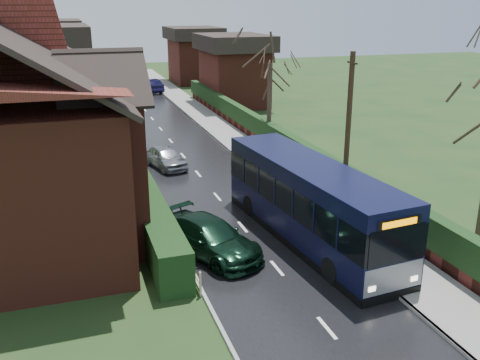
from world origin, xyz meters
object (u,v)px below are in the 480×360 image
object	(u,v)px
car_silver	(166,157)
bus_stop_sign	(372,218)
car_green	(210,237)
telegraph_pole	(348,128)
brick_house	(19,130)
bus	(310,203)

from	to	relation	value
car_silver	bus_stop_sign	size ratio (longest dim) A/B	1.23
car_silver	bus_stop_sign	distance (m)	15.65
bus_stop_sign	car_green	bearing A→B (deg)	137.93
car_silver	telegraph_pole	size ratio (longest dim) A/B	0.52
telegraph_pole	brick_house	bearing A→B (deg)	179.21
telegraph_pole	bus	bearing A→B (deg)	-130.85
car_green	bus_stop_sign	bearing A→B (deg)	-53.24
brick_house	telegraph_pole	xyz separation A→B (m)	(14.53, -1.18, -0.72)
car_green	bus_stop_sign	distance (m)	6.13
brick_house	car_green	bearing A→B (deg)	-35.74
car_silver	telegraph_pole	distance (m)	11.44
bus_stop_sign	telegraph_pole	world-z (taller)	telegraph_pole
car_silver	bus	bearing A→B (deg)	-86.21
car_silver	car_green	bearing A→B (deg)	-105.96
car_silver	car_green	size ratio (longest dim) A/B	0.77
brick_house	bus_stop_sign	distance (m)	14.44
brick_house	car_green	size ratio (longest dim) A/B	3.00
brick_house	bus_stop_sign	world-z (taller)	brick_house
brick_house	bus_stop_sign	bearing A→B (deg)	-33.09
bus_stop_sign	brick_house	bearing A→B (deg)	134.25
bus	car_green	size ratio (longest dim) A/B	2.23
bus	bus_stop_sign	xyz separation A→B (m)	(1.00, -2.96, 0.40)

